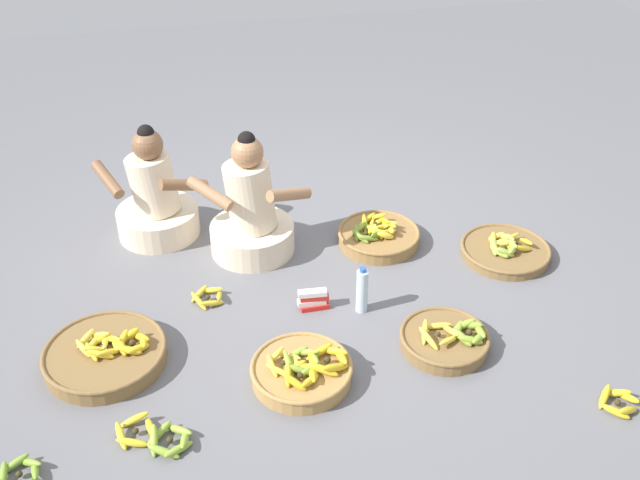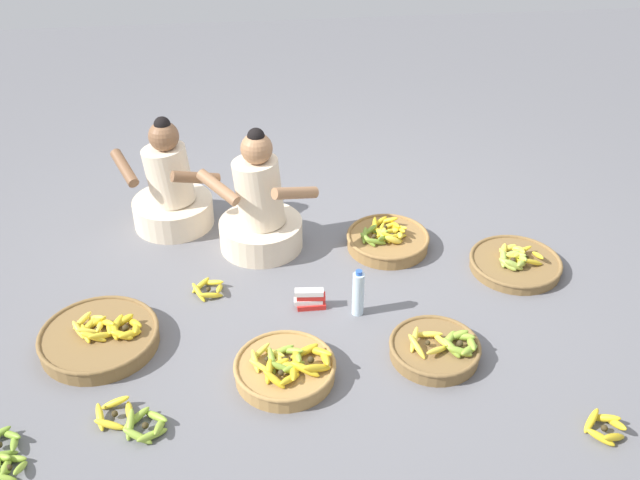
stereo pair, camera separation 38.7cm
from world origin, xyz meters
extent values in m
plane|color=slate|center=(0.00, 0.00, 0.00)|extent=(10.00, 10.00, 0.00)
cylinder|color=beige|center=(-0.31, 0.30, 0.09)|extent=(0.52, 0.52, 0.18)
cylinder|color=beige|center=(-0.31, 0.30, 0.39)|extent=(0.39, 0.37, 0.44)
sphere|color=#9E704C|center=(-0.31, 0.30, 0.68)|extent=(0.19, 0.19, 0.19)
sphere|color=black|center=(-0.31, 0.30, 0.76)|extent=(0.10, 0.10, 0.10)
cylinder|color=#9E704C|center=(-0.55, 0.24, 0.47)|extent=(0.27, 0.27, 0.16)
cylinder|color=#9E704C|center=(-0.11, 0.12, 0.47)|extent=(0.30, 0.21, 0.16)
cylinder|color=beige|center=(-0.88, 0.63, 0.09)|extent=(0.52, 0.52, 0.18)
cylinder|color=beige|center=(-0.88, 0.63, 0.36)|extent=(0.40, 0.38, 0.40)
sphere|color=brown|center=(-0.88, 0.63, 0.63)|extent=(0.19, 0.19, 0.19)
sphere|color=black|center=(-0.88, 0.63, 0.71)|extent=(0.10, 0.10, 0.10)
cylinder|color=brown|center=(-1.14, 0.62, 0.44)|extent=(0.20, 0.31, 0.16)
cylinder|color=brown|center=(-0.69, 0.44, 0.44)|extent=(0.31, 0.17, 0.16)
cylinder|color=brown|center=(-1.20, -0.54, 0.04)|extent=(0.61, 0.61, 0.08)
torus|color=brown|center=(-1.20, -0.54, 0.08)|extent=(0.62, 0.62, 0.02)
ellipsoid|color=gold|center=(-1.00, -0.55, 0.11)|extent=(0.04, 0.13, 0.06)
ellipsoid|color=gold|center=(-1.02, -0.51, 0.11)|extent=(0.11, 0.12, 0.06)
ellipsoid|color=gold|center=(-1.08, -0.50, 0.12)|extent=(0.14, 0.08, 0.08)
ellipsoid|color=gold|center=(-1.11, -0.52, 0.12)|extent=(0.10, 0.13, 0.08)
ellipsoid|color=gold|center=(-1.11, -0.56, 0.11)|extent=(0.07, 0.14, 0.06)
ellipsoid|color=gold|center=(-1.07, -0.60, 0.11)|extent=(0.14, 0.07, 0.07)
ellipsoid|color=gold|center=(-1.03, -0.60, 0.11)|extent=(0.13, 0.10, 0.06)
sphere|color=#382D19|center=(-1.06, -0.55, 0.11)|extent=(0.04, 0.04, 0.04)
ellipsoid|color=yellow|center=(-1.19, -0.51, 0.10)|extent=(0.04, 0.13, 0.05)
ellipsoid|color=yellow|center=(-1.22, -0.45, 0.11)|extent=(0.13, 0.09, 0.08)
ellipsoid|color=yellow|center=(-1.29, -0.46, 0.11)|extent=(0.12, 0.11, 0.07)
ellipsoid|color=yellow|center=(-1.30, -0.53, 0.11)|extent=(0.10, 0.13, 0.07)
ellipsoid|color=yellow|center=(-1.24, -0.56, 0.11)|extent=(0.13, 0.05, 0.08)
sphere|color=#382D19|center=(-1.25, -0.50, 0.11)|extent=(0.03, 0.03, 0.03)
ellipsoid|color=yellow|center=(-1.14, -0.53, 0.11)|extent=(0.06, 0.14, 0.06)
ellipsoid|color=yellow|center=(-1.16, -0.50, 0.11)|extent=(0.12, 0.13, 0.08)
ellipsoid|color=yellow|center=(-1.23, -0.48, 0.11)|extent=(0.14, 0.08, 0.06)
ellipsoid|color=yellow|center=(-1.25, -0.51, 0.11)|extent=(0.11, 0.13, 0.06)
ellipsoid|color=yellow|center=(-1.26, -0.57, 0.11)|extent=(0.08, 0.14, 0.06)
ellipsoid|color=yellow|center=(-1.21, -0.60, 0.11)|extent=(0.14, 0.06, 0.08)
ellipsoid|color=yellow|center=(-1.17, -0.60, 0.11)|extent=(0.14, 0.10, 0.08)
sphere|color=#382D19|center=(-1.20, -0.54, 0.11)|extent=(0.03, 0.03, 0.03)
cylinder|color=olive|center=(0.47, 0.19, 0.04)|extent=(0.51, 0.51, 0.08)
torus|color=olive|center=(0.47, 0.19, 0.08)|extent=(0.52, 0.52, 0.02)
ellipsoid|color=yellow|center=(0.56, 0.20, 0.11)|extent=(0.03, 0.15, 0.09)
ellipsoid|color=yellow|center=(0.55, 0.24, 0.11)|extent=(0.11, 0.14, 0.08)
ellipsoid|color=yellow|center=(0.47, 0.27, 0.10)|extent=(0.15, 0.07, 0.06)
ellipsoid|color=yellow|center=(0.43, 0.23, 0.10)|extent=(0.09, 0.15, 0.06)
ellipsoid|color=yellow|center=(0.43, 0.17, 0.10)|extent=(0.10, 0.15, 0.06)
ellipsoid|color=yellow|center=(0.48, 0.13, 0.11)|extent=(0.15, 0.05, 0.09)
ellipsoid|color=yellow|center=(0.53, 0.15, 0.11)|extent=(0.14, 0.11, 0.08)
sphere|color=#382D19|center=(0.49, 0.20, 0.11)|extent=(0.03, 0.03, 0.03)
ellipsoid|color=gold|center=(0.53, 0.28, 0.11)|extent=(0.07, 0.15, 0.08)
ellipsoid|color=gold|center=(0.49, 0.32, 0.12)|extent=(0.15, 0.08, 0.09)
ellipsoid|color=gold|center=(0.43, 0.32, 0.11)|extent=(0.14, 0.10, 0.07)
ellipsoid|color=gold|center=(0.40, 0.27, 0.11)|extent=(0.05, 0.15, 0.09)
ellipsoid|color=gold|center=(0.42, 0.21, 0.11)|extent=(0.13, 0.12, 0.06)
ellipsoid|color=gold|center=(0.51, 0.21, 0.11)|extent=(0.14, 0.11, 0.07)
sphere|color=#382D19|center=(0.47, 0.26, 0.11)|extent=(0.03, 0.03, 0.03)
ellipsoid|color=olive|center=(0.44, 0.17, 0.10)|extent=(0.05, 0.14, 0.05)
ellipsoid|color=olive|center=(0.42, 0.21, 0.11)|extent=(0.12, 0.11, 0.08)
ellipsoid|color=olive|center=(0.35, 0.22, 0.11)|extent=(0.13, 0.09, 0.08)
ellipsoid|color=olive|center=(0.32, 0.18, 0.11)|extent=(0.06, 0.14, 0.07)
ellipsoid|color=olive|center=(0.33, 0.13, 0.11)|extent=(0.11, 0.13, 0.07)
ellipsoid|color=olive|center=(0.38, 0.10, 0.11)|extent=(0.14, 0.03, 0.07)
ellipsoid|color=olive|center=(0.43, 0.13, 0.11)|extent=(0.11, 0.12, 0.08)
sphere|color=#382D19|center=(0.38, 0.16, 0.11)|extent=(0.03, 0.03, 0.03)
ellipsoid|color=yellow|center=(0.54, 0.14, 0.11)|extent=(0.06, 0.12, 0.08)
ellipsoid|color=yellow|center=(0.49, 0.20, 0.11)|extent=(0.12, 0.05, 0.06)
ellipsoid|color=yellow|center=(0.44, 0.16, 0.11)|extent=(0.06, 0.12, 0.08)
ellipsoid|color=yellow|center=(0.49, 0.10, 0.12)|extent=(0.12, 0.04, 0.08)
sphere|color=#382D19|center=(0.49, 0.15, 0.11)|extent=(0.04, 0.04, 0.04)
cylinder|color=brown|center=(0.52, -0.82, 0.04)|extent=(0.46, 0.46, 0.07)
torus|color=brown|center=(0.52, -0.82, 0.07)|extent=(0.47, 0.47, 0.02)
ellipsoid|color=#8CAD38|center=(0.70, -0.86, 0.10)|extent=(0.05, 0.14, 0.07)
ellipsoid|color=#8CAD38|center=(0.67, -0.80, 0.10)|extent=(0.14, 0.10, 0.07)
ellipsoid|color=#8CAD38|center=(0.64, -0.80, 0.11)|extent=(0.14, 0.05, 0.08)
ellipsoid|color=#8CAD38|center=(0.59, -0.82, 0.10)|extent=(0.12, 0.13, 0.06)
ellipsoid|color=#8CAD38|center=(0.59, -0.88, 0.11)|extent=(0.10, 0.14, 0.08)
ellipsoid|color=#8CAD38|center=(0.63, -0.91, 0.10)|extent=(0.14, 0.07, 0.07)
ellipsoid|color=#8CAD38|center=(0.68, -0.90, 0.10)|extent=(0.13, 0.11, 0.06)
sphere|color=#382D19|center=(0.64, -0.85, 0.10)|extent=(0.04, 0.04, 0.04)
ellipsoid|color=yellow|center=(0.55, -0.81, 0.10)|extent=(0.06, 0.16, 0.07)
ellipsoid|color=yellow|center=(0.50, -0.76, 0.10)|extent=(0.16, 0.07, 0.05)
ellipsoid|color=yellow|center=(0.42, -0.80, 0.11)|extent=(0.09, 0.15, 0.08)
ellipsoid|color=yellow|center=(0.42, -0.85, 0.11)|extent=(0.09, 0.15, 0.08)
ellipsoid|color=yellow|center=(0.52, -0.89, 0.10)|extent=(0.15, 0.10, 0.07)
sphere|color=#382D19|center=(0.48, -0.83, 0.10)|extent=(0.03, 0.03, 0.03)
cylinder|color=brown|center=(1.19, -0.12, 0.03)|extent=(0.54, 0.54, 0.06)
torus|color=brown|center=(1.19, -0.12, 0.06)|extent=(0.55, 0.55, 0.02)
ellipsoid|color=yellow|center=(1.33, -0.12, 0.09)|extent=(0.03, 0.15, 0.08)
ellipsoid|color=yellow|center=(1.25, -0.06, 0.08)|extent=(0.15, 0.06, 0.06)
ellipsoid|color=yellow|center=(1.20, -0.13, 0.08)|extent=(0.03, 0.15, 0.06)
ellipsoid|color=yellow|center=(1.27, -0.19, 0.09)|extent=(0.15, 0.05, 0.09)
sphere|color=#382D19|center=(1.26, -0.12, 0.08)|extent=(0.03, 0.03, 0.03)
ellipsoid|color=yellow|center=(1.23, -0.07, 0.09)|extent=(0.05, 0.12, 0.08)
ellipsoid|color=yellow|center=(1.22, -0.04, 0.09)|extent=(0.11, 0.11, 0.07)
ellipsoid|color=yellow|center=(1.18, -0.03, 0.08)|extent=(0.12, 0.06, 0.06)
ellipsoid|color=yellow|center=(1.14, -0.06, 0.09)|extent=(0.09, 0.12, 0.07)
ellipsoid|color=yellow|center=(1.13, -0.09, 0.09)|extent=(0.07, 0.13, 0.06)
ellipsoid|color=yellow|center=(1.18, -0.13, 0.09)|extent=(0.12, 0.04, 0.08)
ellipsoid|color=yellow|center=(1.21, -0.12, 0.09)|extent=(0.12, 0.10, 0.08)
sphere|color=#382D19|center=(1.18, -0.08, 0.09)|extent=(0.03, 0.03, 0.03)
ellipsoid|color=#9EB747|center=(1.22, -0.15, 0.09)|extent=(0.05, 0.13, 0.09)
ellipsoid|color=#9EB747|center=(1.20, -0.11, 0.09)|extent=(0.12, 0.11, 0.08)
ellipsoid|color=#9EB747|center=(1.16, -0.10, 0.09)|extent=(0.13, 0.04, 0.07)
ellipsoid|color=#9EB747|center=(1.11, -0.14, 0.09)|extent=(0.07, 0.14, 0.08)
ellipsoid|color=#9EB747|center=(1.12, -0.19, 0.09)|extent=(0.11, 0.13, 0.06)
ellipsoid|color=#9EB747|center=(1.15, -0.21, 0.09)|extent=(0.13, 0.07, 0.09)
ellipsoid|color=#9EB747|center=(1.20, -0.19, 0.09)|extent=(0.12, 0.12, 0.07)
sphere|color=#382D19|center=(1.16, -0.16, 0.09)|extent=(0.04, 0.04, 0.04)
cylinder|color=#A87F47|center=(-0.25, -0.88, 0.04)|extent=(0.50, 0.50, 0.08)
torus|color=#A87F47|center=(-0.25, -0.88, 0.08)|extent=(0.51, 0.51, 0.02)
ellipsoid|color=gold|center=(-0.05, -0.89, 0.11)|extent=(0.05, 0.17, 0.08)
ellipsoid|color=gold|center=(-0.08, -0.84, 0.11)|extent=(0.15, 0.14, 0.07)
ellipsoid|color=gold|center=(-0.15, -0.83, 0.11)|extent=(0.17, 0.09, 0.07)
ellipsoid|color=gold|center=(-0.20, -0.89, 0.11)|extent=(0.05, 0.16, 0.07)
ellipsoid|color=gold|center=(-0.16, -0.96, 0.11)|extent=(0.16, 0.12, 0.07)
ellipsoid|color=gold|center=(-0.10, -0.96, 0.12)|extent=(0.17, 0.09, 0.09)
sphere|color=#382D19|center=(-0.12, -0.90, 0.11)|extent=(0.04, 0.04, 0.04)
ellipsoid|color=#8CAD38|center=(-0.19, -0.87, 0.12)|extent=(0.04, 0.15, 0.09)
ellipsoid|color=#8CAD38|center=(-0.22, -0.82, 0.11)|extent=(0.14, 0.10, 0.08)
ellipsoid|color=#8CAD38|center=(-0.27, -0.81, 0.11)|extent=(0.15, 0.07, 0.06)
ellipsoid|color=#8CAD38|center=(-0.32, -0.88, 0.12)|extent=(0.05, 0.15, 0.09)
ellipsoid|color=#8CAD38|center=(-0.27, -0.94, 0.11)|extent=(0.15, 0.08, 0.08)
ellipsoid|color=#8CAD38|center=(-0.21, -0.93, 0.10)|extent=(0.14, 0.11, 0.05)
sphere|color=#382D19|center=(-0.25, -0.87, 0.11)|extent=(0.03, 0.03, 0.03)
ellipsoid|color=yellow|center=(-0.28, -0.85, 0.10)|extent=(0.05, 0.14, 0.05)
ellipsoid|color=yellow|center=(-0.30, -0.82, 0.10)|extent=(0.12, 0.11, 0.05)
ellipsoid|color=yellow|center=(-0.37, -0.81, 0.11)|extent=(0.13, 0.10, 0.08)
ellipsoid|color=yellow|center=(-0.40, -0.87, 0.11)|extent=(0.05, 0.14, 0.07)
ellipsoid|color=yellow|center=(-0.37, -0.91, 0.11)|extent=(0.13, 0.10, 0.06)
ellipsoid|color=yellow|center=(-0.30, -0.91, 0.10)|extent=(0.12, 0.11, 0.06)
sphere|color=#382D19|center=(-0.34, -0.86, 0.11)|extent=(0.03, 0.03, 0.03)
ellipsoid|color=gold|center=(-0.22, -0.97, 0.11)|extent=(0.05, 0.14, 0.06)
ellipsoid|color=gold|center=(-0.25, -0.91, 0.11)|extent=(0.14, 0.08, 0.06)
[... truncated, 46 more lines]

